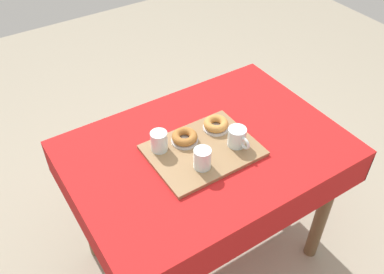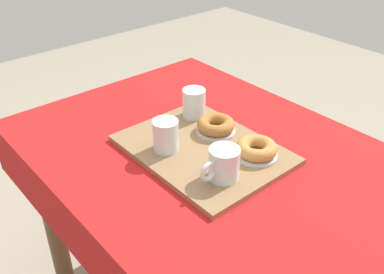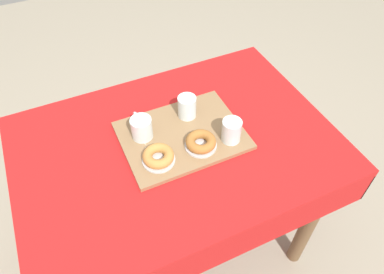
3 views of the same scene
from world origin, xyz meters
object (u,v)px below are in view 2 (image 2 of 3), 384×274
(serving_tray, at_px, (203,149))
(donut_plate_left, at_px, (216,131))
(water_glass_far, at_px, (194,104))
(tea_mug_left, at_px, (223,165))
(dining_table, at_px, (214,191))
(water_glass_near, at_px, (166,137))
(sugar_donut_left, at_px, (216,124))
(sugar_donut_right, at_px, (257,148))
(donut_plate_right, at_px, (256,155))

(serving_tray, relative_size, donut_plate_left, 3.84)
(water_glass_far, bearing_deg, tea_mug_left, -27.87)
(dining_table, relative_size, water_glass_near, 13.24)
(sugar_donut_left, relative_size, sugar_donut_right, 1.00)
(water_glass_near, height_order, water_glass_far, same)
(sugar_donut_left, distance_m, sugar_donut_right, 0.16)
(dining_table, bearing_deg, donut_plate_right, 34.30)
(donut_plate_left, relative_size, sugar_donut_right, 1.06)
(donut_plate_right, bearing_deg, donut_plate_left, 179.19)
(sugar_donut_right, bearing_deg, donut_plate_left, 179.19)
(tea_mug_left, distance_m, sugar_donut_left, 0.22)
(dining_table, xyz_separation_m, sugar_donut_left, (-0.07, 0.06, 0.16))
(serving_tray, distance_m, sugar_donut_right, 0.15)
(water_glass_far, distance_m, donut_plate_right, 0.27)
(serving_tray, height_order, tea_mug_left, tea_mug_left)
(water_glass_near, distance_m, water_glass_far, 0.20)
(tea_mug_left, distance_m, sugar_donut_right, 0.13)
(donut_plate_left, bearing_deg, dining_table, -43.74)
(dining_table, distance_m, donut_plate_right, 0.18)
(sugar_donut_left, relative_size, donut_plate_right, 0.95)
(donut_plate_right, bearing_deg, dining_table, -145.70)
(dining_table, height_order, tea_mug_left, tea_mug_left)
(dining_table, bearing_deg, tea_mug_left, -34.55)
(serving_tray, relative_size, water_glass_far, 5.03)
(tea_mug_left, bearing_deg, water_glass_near, -171.51)
(dining_table, bearing_deg, water_glass_near, -131.73)
(water_glass_near, xyz_separation_m, sugar_donut_left, (0.02, 0.16, -0.01))
(serving_tray, bearing_deg, sugar_donut_left, 114.18)
(serving_tray, xyz_separation_m, donut_plate_right, (0.12, 0.08, 0.01))
(water_glass_near, distance_m, donut_plate_left, 0.17)
(dining_table, xyz_separation_m, water_glass_near, (-0.09, -0.10, 0.18))
(serving_tray, height_order, water_glass_far, water_glass_far)
(water_glass_far, relative_size, donut_plate_right, 0.76)
(dining_table, xyz_separation_m, donut_plate_right, (0.09, 0.06, 0.14))
(tea_mug_left, bearing_deg, donut_plate_left, 141.52)
(serving_tray, bearing_deg, dining_table, 29.01)
(serving_tray, xyz_separation_m, donut_plate_left, (-0.04, 0.08, 0.01))
(tea_mug_left, bearing_deg, sugar_donut_right, 94.87)
(tea_mug_left, xyz_separation_m, donut_plate_left, (-0.17, 0.13, -0.03))
(dining_table, distance_m, sugar_donut_left, 0.19)
(tea_mug_left, relative_size, sugar_donut_left, 1.08)
(donut_plate_right, relative_size, sugar_donut_right, 1.06)
(dining_table, relative_size, serving_tray, 2.63)
(water_glass_far, bearing_deg, sugar_donut_left, -7.25)
(donut_plate_left, bearing_deg, water_glass_far, 172.75)
(water_glass_far, xyz_separation_m, donut_plate_right, (0.27, -0.02, -0.03))
(water_glass_far, xyz_separation_m, sugar_donut_left, (0.11, -0.01, -0.01))
(sugar_donut_right, bearing_deg, tea_mug_left, -85.13)
(dining_table, relative_size, sugar_donut_right, 10.70)
(serving_tray, relative_size, sugar_donut_left, 4.06)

